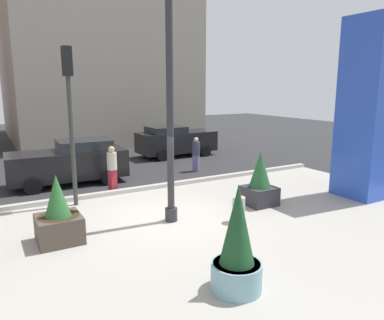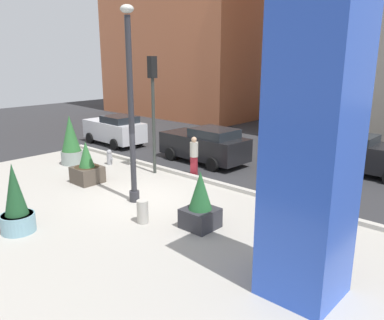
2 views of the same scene
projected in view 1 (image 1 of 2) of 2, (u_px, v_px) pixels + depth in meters
ground_plane at (121, 187)px, 14.41m from camera, size 60.00×60.00×0.00m
plaza_pavement at (199, 242)px, 9.31m from camera, size 18.00×10.00×0.02m
curb_strip at (128, 191)px, 13.65m from camera, size 18.00×0.24×0.16m
lamp_post at (170, 109)px, 10.14m from camera, size 0.44×0.44×6.70m
art_pillar_blue at (369, 110)px, 12.69m from camera, size 1.58×1.58×6.19m
potted_plant_mid_plaza at (260, 183)px, 12.13m from camera, size 0.98×0.98×1.80m
potted_plant_curbside at (58, 217)px, 9.20m from camera, size 1.07×1.07×1.75m
potted_plant_by_pillar at (237, 248)px, 6.95m from camera, size 0.99×0.99×2.13m
concrete_bollard at (239, 210)px, 10.63m from camera, size 0.36×0.36×0.75m
traffic_light_corner at (69, 101)px, 11.56m from camera, size 0.28×0.42×5.09m
car_curb_east at (70, 162)px, 14.76m from camera, size 4.61×2.19×1.76m
car_intersection at (175, 141)px, 20.71m from camera, size 4.39×2.13×1.72m
pedestrian_by_curb at (112, 167)px, 13.56m from camera, size 0.48×0.48×1.74m
pedestrian_on_sidewalk at (196, 153)px, 16.97m from camera, size 0.50×0.50×1.59m
highrise_across_street at (89, 9)px, 27.59m from camera, size 12.14×13.91×19.14m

